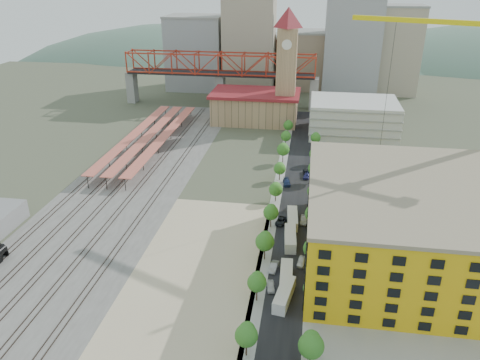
% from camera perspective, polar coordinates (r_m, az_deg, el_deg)
% --- Properties ---
extents(ground, '(400.00, 400.00, 0.00)m').
position_cam_1_polar(ground, '(132.76, -0.38, -3.27)').
color(ground, '#474C38').
rests_on(ground, ground).
extents(ballast_strip, '(36.00, 165.00, 0.06)m').
position_cam_1_polar(ballast_strip, '(156.98, -12.43, 0.68)').
color(ballast_strip, '#605E59').
rests_on(ballast_strip, ground).
extents(dirt_lot, '(28.00, 67.00, 0.06)m').
position_cam_1_polar(dirt_lot, '(107.08, -5.26, -10.83)').
color(dirt_lot, tan).
rests_on(dirt_lot, ground).
extents(street_asphalt, '(12.00, 170.00, 0.06)m').
position_cam_1_polar(street_asphalt, '(144.85, 6.83, -0.96)').
color(street_asphalt, black).
rests_on(street_asphalt, ground).
extents(sidewalk_west, '(3.00, 170.00, 0.04)m').
position_cam_1_polar(sidewalk_west, '(145.07, 4.66, -0.83)').
color(sidewalk_west, gray).
rests_on(sidewalk_west, ground).
extents(sidewalk_east, '(3.00, 170.00, 0.04)m').
position_cam_1_polar(sidewalk_east, '(144.85, 9.00, -1.10)').
color(sidewalk_east, gray).
rests_on(sidewalk_east, ground).
extents(construction_pad, '(50.00, 90.00, 0.06)m').
position_cam_1_polar(construction_pad, '(117.07, 20.53, -9.11)').
color(construction_pad, gray).
rests_on(construction_pad, ground).
extents(rail_tracks, '(26.56, 160.00, 0.18)m').
position_cam_1_polar(rail_tracks, '(157.57, -13.04, 0.76)').
color(rail_tracks, '#382B23').
rests_on(rail_tracks, ground).
extents(platform_canopies, '(16.00, 80.00, 4.12)m').
position_cam_1_polar(platform_canopies, '(181.24, -11.03, 5.38)').
color(platform_canopies, '#D26151').
rests_on(platform_canopies, ground).
extents(station_hall, '(38.00, 24.00, 13.10)m').
position_cam_1_polar(station_hall, '(206.94, 1.88, 8.97)').
color(station_hall, tan).
rests_on(station_hall, ground).
extents(clock_tower, '(12.00, 12.00, 52.00)m').
position_cam_1_polar(clock_tower, '(199.12, 5.74, 14.75)').
color(clock_tower, tan).
rests_on(clock_tower, ground).
extents(parking_garage, '(34.00, 26.00, 14.00)m').
position_cam_1_polar(parking_garage, '(194.69, 13.60, 7.40)').
color(parking_garage, silver).
rests_on(parking_garage, ground).
extents(truss_bridge, '(94.00, 9.60, 25.60)m').
position_cam_1_polar(truss_bridge, '(229.41, -2.45, 13.62)').
color(truss_bridge, gray).
rests_on(truss_bridge, ground).
extents(construction_building, '(44.60, 50.60, 18.80)m').
position_cam_1_polar(construction_building, '(111.76, 19.72, -5.03)').
color(construction_building, yellow).
rests_on(construction_building, ground).
extents(street_trees, '(15.40, 124.40, 8.00)m').
position_cam_1_polar(street_trees, '(135.88, 6.64, -2.76)').
color(street_trees, '#306A20').
rests_on(street_trees, ground).
extents(skyline, '(133.00, 46.00, 60.00)m').
position_cam_1_polar(skyline, '(261.55, 6.44, 15.70)').
color(skyline, '#9EA0A3').
rests_on(skyline, ground).
extents(distant_hills, '(647.00, 264.00, 227.00)m').
position_cam_1_polar(distant_hills, '(402.56, 12.01, 3.29)').
color(distant_hills, '#4C6B59').
rests_on(distant_hills, ground).
extents(site_trailer_a, '(4.26, 10.34, 2.75)m').
position_cam_1_polar(site_trailer_a, '(97.77, 5.41, -13.77)').
color(site_trailer_a, silver).
rests_on(site_trailer_a, ground).
extents(site_trailer_b, '(2.91, 9.97, 2.71)m').
position_cam_1_polar(site_trailer_b, '(102.85, 5.65, -11.61)').
color(site_trailer_b, silver).
rests_on(site_trailer_b, ground).
extents(site_trailer_c, '(3.40, 10.39, 2.80)m').
position_cam_1_polar(site_trailer_c, '(115.78, 6.15, -7.10)').
color(site_trailer_c, silver).
rests_on(site_trailer_c, ground).
extents(site_trailer_d, '(3.31, 10.04, 2.70)m').
position_cam_1_polar(site_trailer_d, '(124.62, 6.41, -4.70)').
color(site_trailer_d, silver).
rests_on(site_trailer_d, ground).
extents(car_0, '(2.21, 4.18, 1.36)m').
position_cam_1_polar(car_0, '(100.88, 3.78, -12.83)').
color(car_0, silver).
rests_on(car_0, ground).
extents(car_1, '(2.23, 4.72, 1.50)m').
position_cam_1_polar(car_1, '(106.52, 4.14, -10.53)').
color(car_1, gray).
rests_on(car_1, ground).
extents(car_2, '(3.03, 5.21, 1.37)m').
position_cam_1_polar(car_2, '(124.46, 4.99, -5.03)').
color(car_2, black).
rests_on(car_2, ground).
extents(car_3, '(2.91, 5.49, 1.52)m').
position_cam_1_polar(car_3, '(146.42, 5.71, -0.30)').
color(car_3, navy).
rests_on(car_3, ground).
extents(car_4, '(2.19, 4.42, 1.45)m').
position_cam_1_polar(car_4, '(108.86, 7.47, -9.85)').
color(car_4, white).
rests_on(car_4, ground).
extents(car_5, '(1.99, 4.96, 1.60)m').
position_cam_1_polar(car_5, '(125.44, 7.78, -4.86)').
color(car_5, gray).
rests_on(car_5, ground).
extents(car_6, '(2.82, 5.06, 1.34)m').
position_cam_1_polar(car_6, '(154.18, 8.13, 0.84)').
color(car_6, black).
rests_on(car_6, ground).
extents(car_7, '(2.25, 4.79, 1.35)m').
position_cam_1_polar(car_7, '(152.05, 8.11, 0.50)').
color(car_7, navy).
rests_on(car_7, ground).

